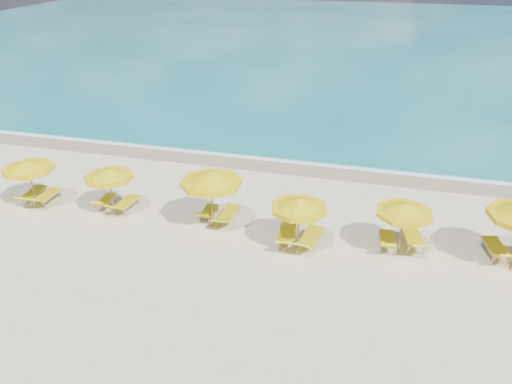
# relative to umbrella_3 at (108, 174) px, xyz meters

# --- Properties ---
(ground_plane) EXTENTS (120.00, 120.00, 0.00)m
(ground_plane) POSITION_rel_umbrella_3_xyz_m (6.30, -0.29, -1.84)
(ground_plane) COLOR beige
(ocean) EXTENTS (120.00, 80.00, 0.30)m
(ocean) POSITION_rel_umbrella_3_xyz_m (6.30, 47.71, -1.84)
(ocean) COLOR #157276
(ocean) RESTS_ON ground
(wet_sand_band) EXTENTS (120.00, 2.60, 0.01)m
(wet_sand_band) POSITION_rel_umbrella_3_xyz_m (6.30, 7.11, -1.84)
(wet_sand_band) COLOR tan
(wet_sand_band) RESTS_ON ground
(foam_line) EXTENTS (120.00, 1.20, 0.03)m
(foam_line) POSITION_rel_umbrella_3_xyz_m (6.30, 7.91, -1.84)
(foam_line) COLOR white
(foam_line) RESTS_ON ground
(whitecap_near) EXTENTS (14.00, 0.36, 0.05)m
(whitecap_near) POSITION_rel_umbrella_3_xyz_m (0.30, 16.71, -1.84)
(whitecap_near) COLOR white
(whitecap_near) RESTS_ON ground
(whitecap_far) EXTENTS (18.00, 0.30, 0.05)m
(whitecap_far) POSITION_rel_umbrella_3_xyz_m (14.30, 23.71, -1.84)
(whitecap_far) COLOR white
(whitecap_far) RESTS_ON ground
(umbrella_2) EXTENTS (2.71, 2.71, 2.29)m
(umbrella_2) POSITION_rel_umbrella_3_xyz_m (-3.77, -0.33, 0.11)
(umbrella_2) COLOR #9A754D
(umbrella_2) RESTS_ON ground
(umbrella_3) EXTENTS (2.74, 2.74, 2.16)m
(umbrella_3) POSITION_rel_umbrella_3_xyz_m (0.00, 0.00, 0.00)
(umbrella_3) COLOR #9A754D
(umbrella_3) RESTS_ON ground
(umbrella_4) EXTENTS (3.36, 3.36, 2.60)m
(umbrella_4) POSITION_rel_umbrella_3_xyz_m (4.74, -0.07, 0.38)
(umbrella_4) COLOR #9A754D
(umbrella_4) RESTS_ON ground
(umbrella_5) EXTENTS (2.48, 2.48, 2.24)m
(umbrella_5) POSITION_rel_umbrella_3_xyz_m (8.52, -0.77, 0.07)
(umbrella_5) COLOR #9A754D
(umbrella_5) RESTS_ON ground
(umbrella_6) EXTENTS (2.85, 2.85, 2.20)m
(umbrella_6) POSITION_rel_umbrella_3_xyz_m (12.40, -0.07, 0.04)
(umbrella_6) COLOR #9A754D
(umbrella_6) RESTS_ON ground
(lounger_2_left) EXTENTS (0.81, 1.90, 0.67)m
(lounger_2_left) POSITION_rel_umbrella_3_xyz_m (-4.17, 0.11, -1.63)
(lounger_2_left) COLOR #A5A8AD
(lounger_2_left) RESTS_ON ground
(lounger_2_right) EXTENTS (0.67, 1.89, 0.79)m
(lounger_2_right) POSITION_rel_umbrella_3_xyz_m (-3.38, -0.03, -1.61)
(lounger_2_right) COLOR #A5A8AD
(lounger_2_right) RESTS_ON ground
(lounger_3_left) EXTENTS (0.77, 1.70, 0.77)m
(lounger_3_left) POSITION_rel_umbrella_3_xyz_m (-0.53, 0.29, -1.63)
(lounger_3_left) COLOR #A5A8AD
(lounger_3_left) RESTS_ON ground
(lounger_3_right) EXTENTS (0.75, 1.89, 0.76)m
(lounger_3_right) POSITION_rel_umbrella_3_xyz_m (0.51, 0.27, -1.62)
(lounger_3_right) COLOR #A5A8AD
(lounger_3_right) RESTS_ON ground
(lounger_4_left) EXTENTS (0.58, 1.60, 0.76)m
(lounger_4_left) POSITION_rel_umbrella_3_xyz_m (4.34, 0.51, -1.64)
(lounger_4_left) COLOR #A5A8AD
(lounger_4_left) RESTS_ON ground
(lounger_4_right) EXTENTS (0.68, 1.93, 0.69)m
(lounger_4_right) POSITION_rel_umbrella_3_xyz_m (5.24, 0.48, -1.62)
(lounger_4_right) COLOR #A5A8AD
(lounger_4_right) RESTS_ON ground
(lounger_5_left) EXTENTS (0.87, 2.13, 0.80)m
(lounger_5_left) POSITION_rel_umbrella_3_xyz_m (8.03, -0.49, -1.60)
(lounger_5_left) COLOR #A5A8AD
(lounger_5_left) RESTS_ON ground
(lounger_5_right) EXTENTS (0.90, 2.09, 0.73)m
(lounger_5_right) POSITION_rel_umbrella_3_xyz_m (8.99, -0.45, -1.61)
(lounger_5_right) COLOR #A5A8AD
(lounger_5_right) RESTS_ON ground
(lounger_6_left) EXTENTS (0.68, 1.76, 0.80)m
(lounger_6_left) POSITION_rel_umbrella_3_xyz_m (11.93, 0.12, -1.63)
(lounger_6_left) COLOR #A5A8AD
(lounger_6_left) RESTS_ON ground
(lounger_6_right) EXTENTS (1.00, 2.06, 0.82)m
(lounger_6_right) POSITION_rel_umbrella_3_xyz_m (12.92, 0.43, -1.60)
(lounger_6_right) COLOR #A5A8AD
(lounger_6_right) RESTS_ON ground
(lounger_7_left) EXTENTS (0.98, 2.02, 0.85)m
(lounger_7_left) POSITION_rel_umbrella_3_xyz_m (15.98, 0.52, -1.60)
(lounger_7_left) COLOR #A5A8AD
(lounger_7_left) RESTS_ON ground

